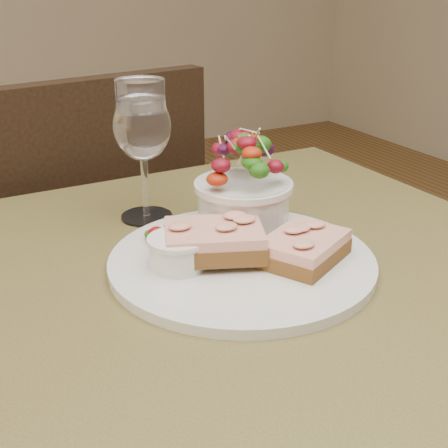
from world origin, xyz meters
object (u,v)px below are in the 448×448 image
dinner_plate (242,262)px  wine_glass (142,130)px  cafe_table (236,361)px  chair_far (80,344)px  sandwich_front (304,248)px  ramekin (178,251)px  salad_bowl (244,183)px  sandwich_back (214,240)px

dinner_plate → wine_glass: (-0.04, 0.19, 0.12)m
cafe_table → chair_far: 0.74m
sandwich_front → wine_glass: wine_glass is taller
sandwich_front → ramekin: ramekin is taller
cafe_table → wine_glass: (-0.01, 0.23, 0.22)m
cafe_table → chair_far: bearing=91.7°
dinner_plate → salad_bowl: size_ratio=2.42×
sandwich_front → cafe_table: bearing=149.7°
cafe_table → chair_far: (-0.02, 0.65, -0.36)m
dinner_plate → wine_glass: bearing=101.9°
ramekin → wine_glass: 0.20m
sandwich_back → ramekin: sandwich_back is taller
wine_glass → chair_far: bearing=90.8°
chair_far → wine_glass: size_ratio=5.14×
sandwich_back → ramekin: bearing=-160.8°
chair_far → salad_bowl: bearing=92.0°
cafe_table → salad_bowl: (0.07, 0.11, 0.17)m
chair_far → sandwich_front: size_ratio=7.31×
cafe_table → sandwich_front: bearing=-3.5°
dinner_plate → ramekin: size_ratio=4.92×
chair_far → dinner_plate: size_ratio=2.93×
ramekin → salad_bowl: bearing=27.4°
sandwich_front → ramekin: (-0.13, 0.05, 0.01)m
chair_far → ramekin: size_ratio=14.41×
cafe_table → salad_bowl: bearing=56.5°
dinner_plate → wine_glass: wine_glass is taller
sandwich_back → wine_glass: wine_glass is taller
wine_glass → cafe_table: bearing=-86.7°
sandwich_back → ramekin: 0.04m
sandwich_front → ramekin: size_ratio=1.97×
cafe_table → dinner_plate: bearing=52.1°
wine_glass → salad_bowl: bearing=-53.1°
sandwich_back → salad_bowl: (0.08, 0.06, 0.04)m
cafe_table → dinner_plate: (0.03, 0.03, 0.11)m
ramekin → salad_bowl: salad_bowl is taller
dinner_plate → sandwich_back: bearing=160.3°
cafe_table → wine_glass: wine_glass is taller
dinner_plate → sandwich_back: (-0.03, 0.01, 0.03)m
sandwich_back → dinner_plate: bearing=2.9°
sandwich_front → salad_bowl: (-0.01, 0.12, 0.04)m
sandwich_front → sandwich_back: size_ratio=0.92×
cafe_table → ramekin: size_ratio=12.81×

